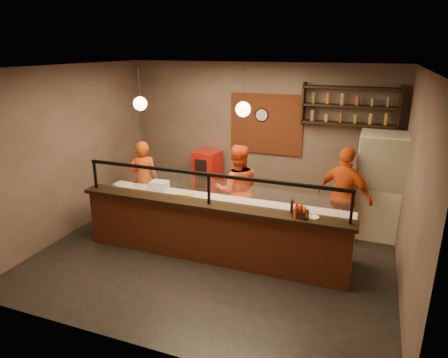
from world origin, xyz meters
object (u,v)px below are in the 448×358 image
at_px(cook_right, 344,196).
at_px(pepper_mill, 292,207).
at_px(red_cooler, 207,178).
at_px(cook_left, 144,179).
at_px(cook_mid, 237,190).
at_px(fridge, 379,185).
at_px(pizza_dough, 198,199).
at_px(condiment_caddy, 301,214).
at_px(wall_clock, 262,115).

xyz_separation_m(cook_right, pepper_mill, (-0.68, -1.49, 0.26)).
distance_m(red_cooler, pepper_mill, 3.42).
height_order(cook_left, cook_mid, cook_mid).
height_order(fridge, red_cooler, fridge).
height_order(cook_left, pizza_dough, cook_left).
bearing_deg(cook_left, red_cooler, -155.17).
relative_size(red_cooler, pizza_dough, 2.29).
relative_size(red_cooler, condiment_caddy, 6.12).
height_order(fridge, condiment_caddy, fridge).
bearing_deg(pepper_mill, cook_mid, 138.10).
bearing_deg(fridge, cook_left, -169.60).
bearing_deg(cook_left, cook_right, 159.32).
distance_m(wall_clock, fridge, 2.80).
distance_m(cook_left, cook_right, 4.08).
xyz_separation_m(red_cooler, pizza_dough, (0.65, -1.97, 0.28)).
bearing_deg(cook_right, cook_mid, 34.38).
bearing_deg(pizza_dough, fridge, 28.49).
relative_size(cook_left, cook_right, 0.92).
bearing_deg(condiment_caddy, pizza_dough, 165.51).
bearing_deg(condiment_caddy, cook_mid, 139.10).
distance_m(cook_right, pizza_dough, 2.68).
relative_size(wall_clock, cook_left, 0.18).
distance_m(wall_clock, red_cooler, 1.90).
bearing_deg(condiment_caddy, cook_right, 71.76).
xyz_separation_m(cook_mid, fridge, (2.53, 0.90, 0.11)).
distance_m(wall_clock, condiment_caddy, 3.26).
height_order(cook_left, red_cooler, cook_left).
relative_size(cook_left, pepper_mill, 7.63).
relative_size(condiment_caddy, pepper_mill, 0.94).
distance_m(fridge, condiment_caddy, 2.41).
distance_m(cook_left, pepper_mill, 3.62).
xyz_separation_m(red_cooler, pepper_mill, (2.41, -2.37, 0.54)).
relative_size(cook_left, cook_mid, 0.94).
height_order(cook_mid, cook_right, cook_right).
xyz_separation_m(cook_right, fridge, (0.58, 0.55, 0.10)).
xyz_separation_m(cook_mid, pepper_mill, (1.27, -1.14, 0.28)).
bearing_deg(pepper_mill, cook_right, 65.54).
height_order(pizza_dough, pepper_mill, pepper_mill).
distance_m(cook_right, pepper_mill, 1.66).
bearing_deg(cook_right, condiment_caddy, 95.93).
xyz_separation_m(condiment_caddy, pepper_mill, (-0.16, 0.10, 0.05)).
height_order(cook_left, cook_right, cook_right).
relative_size(cook_left, fridge, 0.83).
bearing_deg(wall_clock, pepper_mill, -65.11).
relative_size(wall_clock, red_cooler, 0.24).
bearing_deg(cook_right, red_cooler, 8.35).
bearing_deg(pepper_mill, red_cooler, 135.49).
distance_m(cook_left, fridge, 4.72).
bearing_deg(pizza_dough, pepper_mill, -12.80).
distance_m(fridge, pizza_dough, 3.44).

